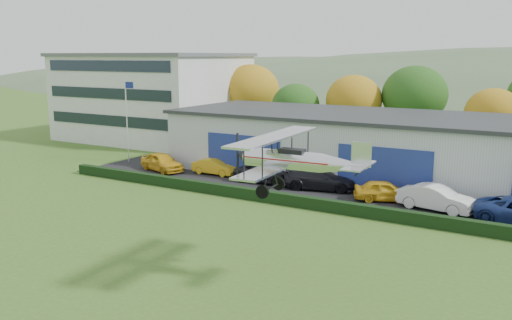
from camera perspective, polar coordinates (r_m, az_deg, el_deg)
The scene contains 15 objects.
ground at distance 24.62m, azimuth -14.84°, elevation -13.54°, with size 300.00×300.00×0.00m, color #346520.
apron at distance 40.15m, azimuth 10.14°, elevation -3.66°, with size 48.00×9.00×0.05m, color black.
hedge at distance 35.73m, azimuth 7.48°, elevation -4.80°, with size 46.00×0.60×0.80m, color black.
hangar at distance 45.57m, azimuth 15.67°, elevation 1.23°, with size 40.60×12.60×5.30m.
office_block at distance 67.33m, azimuth -10.90°, elevation 6.68°, with size 20.60×15.60×10.40m.
flagpole at distance 52.35m, azimuth -13.52°, elevation 4.91°, with size 1.05×0.10×8.00m.
tree_belt at distance 58.42m, azimuth 15.07°, elevation 6.25°, with size 75.70×13.22×10.12m.
distant_hills at distance 158.62m, azimuth 22.52°, elevation 1.79°, with size 430.00×196.00×56.00m.
car_0 at distance 48.09m, azimuth -9.99°, elevation -0.20°, with size 1.91×4.76×1.62m, color gold.
car_1 at distance 46.15m, azimuth -4.38°, elevation -0.71°, with size 1.43×4.09×1.35m, color gold.
car_2 at distance 43.14m, azimuth 1.20°, elevation -1.41°, with size 2.48×5.37×1.49m, color black.
car_3 at distance 41.16m, azimuth 6.79°, elevation -2.00°, with size 2.28×5.62×1.63m, color black.
car_4 at distance 38.72m, azimuth 13.54°, elevation -3.20°, with size 1.72×4.27×1.45m, color gold.
car_5 at distance 37.33m, azimuth 18.63°, elevation -3.85°, with size 1.74×5.00×1.65m, color silver.
biplane at distance 23.19m, azimuth 4.04°, elevation 0.17°, with size 6.20×7.09×2.66m.
Camera 1 is at (16.19, -15.56, 10.08)m, focal length 37.60 mm.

